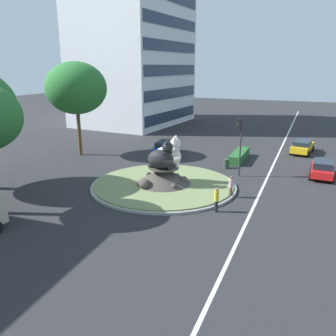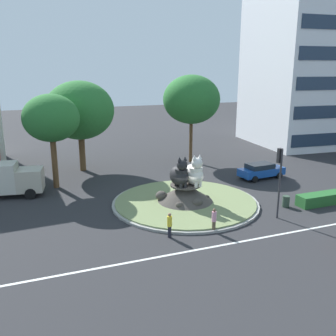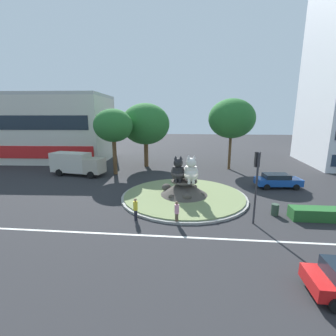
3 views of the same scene
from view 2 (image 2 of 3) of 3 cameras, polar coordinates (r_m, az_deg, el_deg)
The scene contains 15 objects.
ground_plane at distance 30.51m, azimuth 2.64°, elevation -5.47°, with size 160.00×160.00×0.00m, color #28282B.
lane_centreline at distance 24.34m, azimuth 9.90°, elevation -11.20°, with size 112.00×0.20×0.01m, color silver.
roundabout_island at distance 30.33m, azimuth 2.63°, elevation -4.60°, with size 11.82×11.82×1.65m.
cat_statue_black at distance 29.39m, azimuth 1.79°, elevation -1.02°, with size 1.49×2.43×2.46m.
cat_statue_white at distance 29.70m, azimuth 3.96°, elevation -0.81°, with size 1.60×2.61×2.55m.
traffic_light_mast at distance 27.82m, azimuth 16.63°, elevation -0.33°, with size 0.35×0.46×5.18m.
office_tower at distance 59.48m, azimuth 22.55°, elevation 17.26°, with size 19.60×15.53×28.26m.
clipped_hedge_strip at distance 32.99m, azimuth 22.92°, elevation -4.26°, with size 5.17×1.20×0.90m, color #235B28.
broadleaf_tree_behind_island at distance 42.84m, azimuth 3.60°, elevation 10.37°, with size 6.43×6.43×9.97m.
second_tree_near_tower at distance 34.77m, azimuth -17.39°, elevation 7.21°, with size 4.96×4.96×8.51m.
third_tree_left at distance 40.18m, azimuth -13.31°, elevation 8.52°, with size 7.10×7.10×9.45m.
pedestrian_pink_shirt at distance 25.32m, azimuth 7.02°, elevation -7.81°, with size 0.32×0.32×1.67m.
pedestrian_yellow_shirt at distance 24.37m, azimuth 0.24°, elevation -8.60°, with size 0.32×0.32×1.69m.
sedan_on_far_lane at distance 38.33m, azimuth 13.98°, elevation -0.35°, with size 4.76×2.37×1.53m.
litter_bin at distance 31.13m, azimuth 17.52°, elevation -4.87°, with size 0.56×0.56×0.90m.
Camera 2 is at (-11.54, -26.15, 10.66)m, focal length 40.01 mm.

